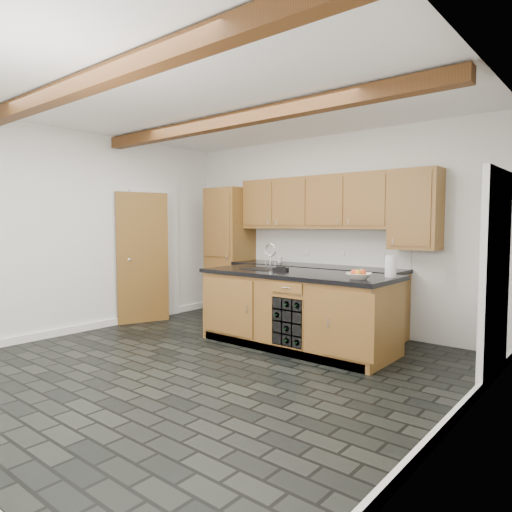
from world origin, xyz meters
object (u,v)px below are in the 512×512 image
Objects in this scene: island at (296,309)px; paper_towel at (390,266)px; kitchen_scale at (281,269)px; fruit_bowl at (359,276)px.

paper_towel reaches higher than island.
paper_towel reaches higher than kitchen_scale.
fruit_bowl reaches higher than island.
kitchen_scale is 1.18m from fruit_bowl.
island is at bearing -10.94° from kitchen_scale.
island is 10.26× the size of paper_towel.
kitchen_scale is at bearing -170.88° from paper_towel.
island is 1.07m from fruit_bowl.
fruit_bowl is at bearing -21.49° from kitchen_scale.
fruit_bowl is (1.16, -0.17, 0.01)m from kitchen_scale.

